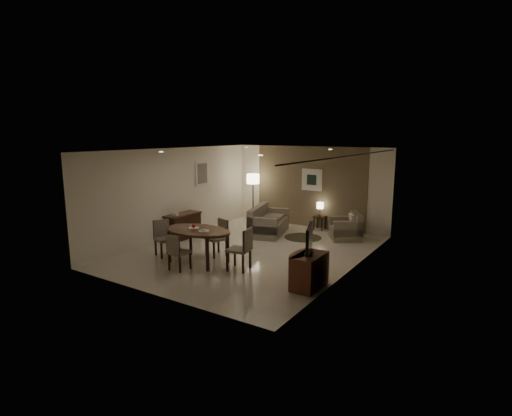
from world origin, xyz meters
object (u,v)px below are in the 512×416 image
Objects in this scene: tv_cabinet at (309,271)px; chair_left at (165,239)px; chair_near at (179,252)px; dining_table at (198,246)px; chair_far at (216,238)px; console_desk at (183,226)px; armchair at (345,226)px; chair_right at (239,249)px; sofa at (269,220)px; side_table at (320,223)px; floor_lamp at (253,199)px.

tv_cabinet is 0.98× the size of chair_left.
chair_left is (-1.04, 0.57, 0.03)m from chair_near.
chair_far reaches higher than dining_table.
console_desk is 1.34× the size of armchair.
sofa is (-1.17, 3.29, -0.07)m from chair_right.
chair_left is at bearing -179.07° from tv_cabinet.
sofa is (-0.05, 2.72, -0.04)m from chair_far.
chair_right is at bearing -89.44° from side_table.
chair_far is at bearing -104.80° from side_table.
chair_near is at bearing -72.67° from chair_far.
tv_cabinet is at bearing 6.20° from chair_far.
armchair is (4.13, 2.55, 0.02)m from console_desk.
sofa is 2.35m from armchair.
chair_far is 0.54× the size of floor_lamp.
sofa reaches higher than tv_cabinet.
sofa is at bearing -38.94° from floor_lamp.
chair_far reaches higher than tv_cabinet.
chair_left reaches higher than side_table.
floor_lamp is (-0.25, 4.50, 0.40)m from chair_left.
side_table is (1.12, 1.36, -0.20)m from sofa.
chair_left is (-4.04, -0.07, 0.11)m from tv_cabinet.
floor_lamp is (-4.29, 4.43, 0.51)m from tv_cabinet.
chair_right reaches higher than tv_cabinet.
chair_far is 4.03m from armchair.
sofa is 4.02× the size of side_table.
dining_table is at bearing -91.71° from chair_near.
chair_near is 0.91× the size of chair_far.
side_table is (1.10, 4.74, -0.18)m from dining_table.
side_table is at bearing 76.97° from dining_table.
floor_lamp is at bearing 78.51° from console_desk.
chair_far is at bearing -127.03° from chair_right.
tv_cabinet is at bearing -168.00° from chair_near.
chair_far reaches higher than side_table.
chair_right is at bearing -147.65° from chair_near.
sofa is (1.04, 3.46, -0.03)m from chair_left.
chair_left is at bearing -175.98° from dining_table.
chair_far is 2.05× the size of side_table.
sofa reaches higher than side_table.
armchair is at bearing 61.19° from dining_table.
floor_lamp reaches higher than sofa.
console_desk is at bearing 142.03° from dining_table.
chair_near is (-3.00, -0.64, 0.08)m from tv_cabinet.
tv_cabinet is 0.52× the size of floor_lamp.
side_table is at bearing 94.25° from chair_far.
tv_cabinet is at bearing -45.92° from floor_lamp.
floor_lamp reaches higher than armchair.
chair_right is at bearing -60.46° from floor_lamp.
chair_near is at bearing 163.29° from sofa.
chair_near reaches higher than side_table.
side_table is at bearing -101.69° from chair_near.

